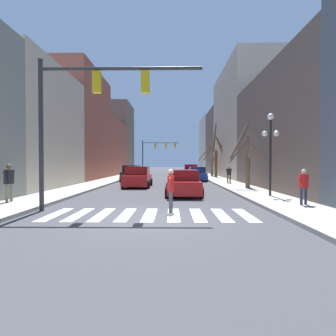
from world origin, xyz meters
TOP-DOWN VIEW (x-y plane):
  - ground_plane at (0.00, 0.00)m, footprint 240.00×240.00m
  - sidewalk_right at (6.04, 0.00)m, footprint 2.61×90.00m
  - building_row_left at (-10.34, 22.18)m, footprint 6.00×53.21m
  - building_row_right at (10.34, 24.79)m, footprint 6.00×60.15m
  - crosswalk_stripes at (-0.00, 0.56)m, footprint 7.65×2.60m
  - traffic_signal_near at (-2.58, 1.27)m, footprint 6.62×0.28m
  - traffic_signal_far at (-2.03, 38.20)m, footprint 6.62×0.28m
  - street_lamp_right_corner at (6.27, 5.23)m, footprint 0.95×0.36m
  - car_at_intersection at (3.61, 19.63)m, footprint 1.99×4.35m
  - car_parked_left_mid at (1.52, 6.57)m, footprint 2.15×4.22m
  - car_parked_right_near at (-3.58, 19.21)m, footprint 2.07×4.20m
  - car_parked_left_near at (-1.97, 12.05)m, footprint 2.19×4.32m
  - car_parked_left_far at (3.52, 28.57)m, footprint 2.18×4.76m
  - pedestrian_on_left_sidewalk at (0.79, 1.13)m, footprint 0.27×0.74m
  - pedestrian_on_right_sidewalk at (-6.75, 2.74)m, footprint 0.26×0.76m
  - pedestrian_near_right_corner at (6.01, 14.50)m, footprint 0.63×0.37m
  - pedestrian_waiting_at_curb at (6.53, 2.07)m, footprint 0.64×0.35m
  - street_tree_right_near at (6.24, 27.19)m, footprint 2.37×1.37m
  - street_tree_left_near at (6.19, 9.66)m, footprint 2.67×2.14m
  - street_tree_right_far at (6.61, 24.82)m, footprint 1.63×1.57m

SIDE VIEW (x-z plane):
  - ground_plane at x=0.00m, z-range 0.00..0.00m
  - crosswalk_stripes at x=0.00m, z-range 0.00..0.01m
  - sidewalk_right at x=6.04m, z-range 0.00..0.15m
  - car_at_intersection at x=3.61m, z-range -0.05..1.49m
  - car_parked_left_mid at x=1.52m, z-range -0.05..1.50m
  - car_parked_left_near at x=-1.97m, z-range -0.06..1.62m
  - car_parked_right_near at x=-3.58m, z-range -0.06..1.64m
  - car_parked_left_far at x=3.52m, z-range -0.06..1.70m
  - pedestrian_on_left_sidewalk at x=0.79m, z-range 0.16..1.87m
  - pedestrian_waiting_at_curb at x=6.53m, z-range 0.29..1.84m
  - pedestrian_near_right_corner at x=6.01m, z-range 0.29..1.84m
  - pedestrian_on_right_sidewalk at x=-6.75m, z-range 0.31..2.08m
  - street_tree_right_near at x=6.24m, z-range -0.22..4.46m
  - street_tree_left_near at x=6.19m, z-range -0.13..4.47m
  - street_tree_right_far at x=6.61m, z-range -0.65..6.22m
  - street_lamp_right_corner at x=6.27m, z-range 1.08..5.63m
  - traffic_signal_near at x=-2.58m, z-range 1.39..7.55m
  - traffic_signal_far at x=-2.03m, z-range 1.47..7.53m
  - building_row_left at x=-10.34m, z-range -1.46..12.14m
  - building_row_right at x=10.34m, z-range -1.07..12.85m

